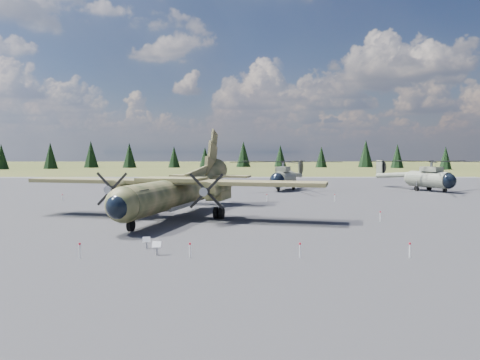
{
  "coord_description": "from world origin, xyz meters",
  "views": [
    {
      "loc": [
        4.62,
        -38.68,
        5.79
      ],
      "look_at": [
        4.79,
        2.0,
        3.35
      ],
      "focal_mm": 35.0,
      "sensor_mm": 36.0,
      "label": 1
    }
  ],
  "objects": [
    {
      "name": "info_placard_left",
      "position": [
        -0.87,
        -10.96,
        0.48
      ],
      "size": [
        0.49,
        0.28,
        0.72
      ],
      "rotation": [
        0.0,
        0.0,
        0.21
      ],
      "color": "gray",
      "rests_on": "ground"
    },
    {
      "name": "apron",
      "position": [
        0.0,
        10.0,
        0.0
      ],
      "size": [
        120.0,
        120.0,
        0.04
      ],
      "primitive_type": "cube",
      "color": "slate",
      "rests_on": "ground"
    },
    {
      "name": "info_placard_right",
      "position": [
        0.06,
        -12.75,
        0.53
      ],
      "size": [
        0.53,
        0.28,
        0.8
      ],
      "rotation": [
        0.0,
        0.0,
        -0.13
      ],
      "color": "gray",
      "rests_on": "ground"
    },
    {
      "name": "transport_plane",
      "position": [
        -0.95,
        3.11,
        2.55
      ],
      "size": [
        26.74,
        23.93,
        8.88
      ],
      "rotation": [
        0.0,
        0.0,
        -0.25
      ],
      "color": "#333D21",
      "rests_on": "ground"
    },
    {
      "name": "treeline",
      "position": [
        1.41,
        2.85,
        4.73
      ],
      "size": [
        307.79,
        306.44,
        10.92
      ],
      "color": "black",
      "rests_on": "ground"
    },
    {
      "name": "barrier_fence",
      "position": [
        -0.46,
        -0.08,
        0.51
      ],
      "size": [
        33.12,
        29.62,
        0.85
      ],
      "color": "white",
      "rests_on": "ground"
    },
    {
      "name": "ground",
      "position": [
        0.0,
        0.0,
        0.0
      ],
      "size": [
        500.0,
        500.0,
        0.0
      ],
      "primitive_type": "plane",
      "color": "brown",
      "rests_on": "ground"
    },
    {
      "name": "helicopter_mid",
      "position": [
        32.77,
        30.04,
        3.23
      ],
      "size": [
        23.76,
        23.76,
        4.55
      ],
      "rotation": [
        0.0,
        0.0,
        0.43
      ],
      "color": "gray",
      "rests_on": "ground"
    },
    {
      "name": "helicopter_near",
      "position": [
        11.56,
        32.01,
        3.16
      ],
      "size": [
        22.66,
        22.66,
        4.46
      ],
      "rotation": [
        0.0,
        0.0,
        -0.37
      ],
      "color": "gray",
      "rests_on": "ground"
    }
  ]
}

